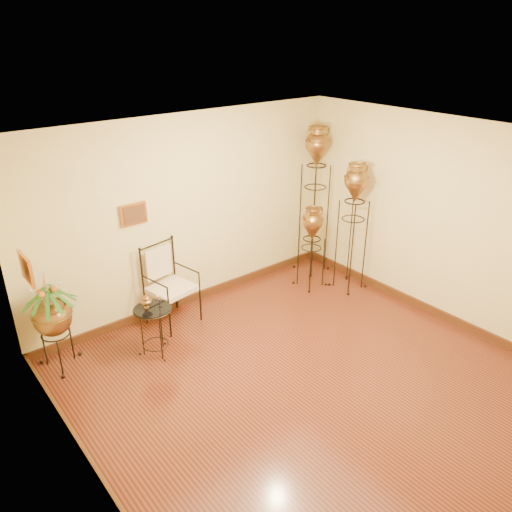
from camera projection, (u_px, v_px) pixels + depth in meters
ground at (308, 383)px, 5.87m from camera, size 5.00×5.00×0.00m
room_shell at (315, 248)px, 5.14m from camera, size 5.02×5.02×2.81m
amphora_tall at (315, 199)px, 8.08m from camera, size 0.63×0.63×2.45m
amphora_mid at (352, 227)px, 7.59m from camera, size 0.55×0.55×2.04m
amphora_short at (311, 247)px, 7.80m from camera, size 0.50×0.50×1.34m
planter_urn at (52, 314)px, 5.86m from camera, size 0.79×0.79×1.33m
armchair at (172, 286)px, 6.83m from camera, size 0.74×0.71×1.15m
side_table at (154, 330)px, 6.25m from camera, size 0.47×0.47×0.85m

